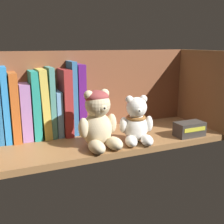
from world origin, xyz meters
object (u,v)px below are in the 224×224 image
Objects in this scene: book_5 at (43,103)px; book_7 at (57,113)px; book_3 at (25,111)px; book_8 at (64,102)px; book_4 at (34,104)px; teddy_bear_smaller at (137,123)px; book_10 at (79,98)px; teddy_bear_larger at (98,121)px; book_6 at (50,102)px; book_9 at (72,98)px; book_1 at (5,104)px; small_product_box at (189,129)px; book_2 at (14,107)px.

book_7 is (4.51, 0.00, -3.69)cm from book_5.
book_7 is (10.42, 0.00, -1.53)cm from book_3.
book_8 is at bearing 0.00° from book_7.
teddy_bear_smaller is (28.04, -17.97, -4.66)cm from book_4.
teddy_bear_smaller is at bearing -44.80° from book_8.
teddy_bear_larger is at bearing -87.88° from book_10.
book_9 is (7.39, 0.00, 0.82)cm from book_6.
book_9 is (12.49, 0.00, 1.33)cm from book_4.
book_4 is at bearing 180.00° from book_7.
book_9 reaches higher than book_3.
teddy_bear_larger is (5.68, -17.30, -2.88)cm from book_8.
book_1 is 60.24cm from small_product_box.
book_1 is at bearing 180.00° from book_10.
book_8 reaches higher than book_4.
book_2 is 1.20× the size of book_3.
book_4 is 2.75cm from book_5.
book_8 reaches higher than book_2.
book_1 reaches higher than teddy_bear_smaller.
book_2 is 28.08cm from teddy_bear_larger.
small_product_box is (34.71, -19.85, -9.92)cm from book_9.
teddy_bear_smaller is (18.10, -17.97, -4.77)cm from book_8.
book_4 is (3.16, 0.00, 1.92)cm from book_3.
book_6 is (2.37, 0.00, 0.26)cm from book_5.
book_3 is at bearing 0.00° from book_1.
book_5 reaches higher than teddy_bear_smaller.
book_9 reaches higher than book_8.
book_9 is 1.42× the size of teddy_bear_larger.
book_5 is 2.38cm from book_6.
book_6 is 1.52× the size of book_7.
book_10 is at bearing 0.00° from book_1.
book_6 is 1.55× the size of teddy_bear_smaller.
book_5 is 1.30× the size of teddy_bear_larger.
book_6 is (5.11, 0.00, 0.51)cm from book_4.
book_1 is 1.06× the size of book_8.
book_8 reaches higher than teddy_bear_larger.
book_2 is 6.35cm from book_4.
teddy_bear_smaller is (25.30, -17.97, -4.91)cm from book_5.
teddy_bear_smaller is at bearing -25.96° from book_1.
book_10 is at bearing 92.12° from teddy_bear_larger.
book_4 is 33.63cm from teddy_bear_smaller.
book_6 is (11.46, 0.00, 0.63)cm from book_2.
book_2 is at bearing 180.00° from book_9.
teddy_bear_larger is at bearing -38.22° from book_2.
teddy_bear_larger reaches higher than small_product_box.
book_10 is (23.86, 0.00, 0.00)cm from book_1.
small_product_box is at bearing -26.42° from book_7.
small_product_box is at bearing -5.59° from teddy_bear_smaller.
book_4 is at bearing 0.00° from book_1.
book_9 is at bearing 0.00° from book_1.
teddy_bear_larger is at bearing -64.21° from book_7.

